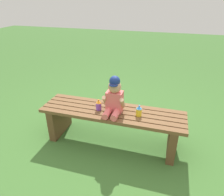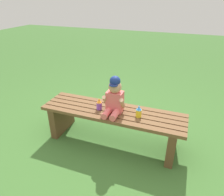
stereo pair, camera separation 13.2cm
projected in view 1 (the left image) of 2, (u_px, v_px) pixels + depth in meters
ground_plane at (112, 141)px, 2.42m from camera, size 16.00×16.00×0.00m
park_bench at (112, 121)px, 2.29m from camera, size 1.57×0.42×0.42m
child_figure at (114, 97)px, 2.12m from camera, size 0.23×0.27×0.40m
sippy_cup_left at (99, 105)px, 2.22m from camera, size 0.06×0.06×0.12m
sippy_cup_right at (139, 111)px, 2.11m from camera, size 0.06×0.06×0.12m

